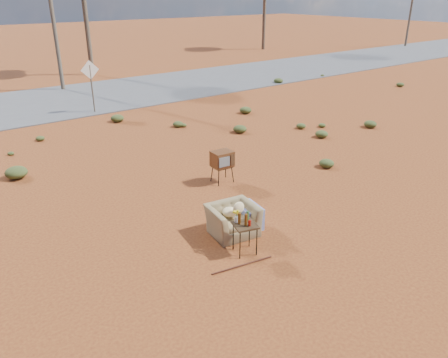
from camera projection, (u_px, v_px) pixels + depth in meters
ground at (250, 241)px, 9.11m from camera, size 140.00×140.00×0.00m
highway at (38, 104)px, 20.05m from camera, size 140.00×7.00×0.04m
armchair at (236, 215)px, 9.30m from camera, size 1.27×0.80×0.87m
tv_unit at (222, 159)px, 11.68m from camera, size 0.58×0.48×0.88m
side_table at (243, 223)px, 8.48m from camera, size 0.55×0.55×0.90m
rusty_bar at (242, 265)px, 8.29m from camera, size 1.28×0.27×0.03m
road_sign at (91, 77)px, 18.11m from camera, size 0.78×0.06×2.19m
utility_pole_center at (51, 5)px, 21.35m from camera, size 1.40×0.20×8.00m
scrub_patch at (121, 178)px, 11.82m from camera, size 17.49×8.07×0.33m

